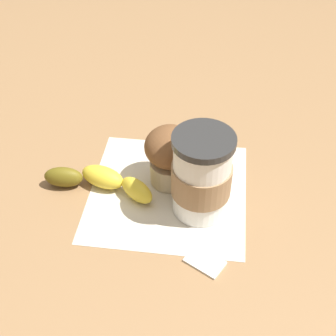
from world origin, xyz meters
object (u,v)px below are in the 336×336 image
(banana, at_px, (101,181))
(sugar_packet, at_px, (205,261))
(muffin, at_px, (170,154))
(coffee_cup, at_px, (202,176))

(banana, relative_size, sugar_packet, 3.58)
(muffin, relative_size, sugar_packet, 1.95)
(coffee_cup, relative_size, sugar_packet, 2.64)
(banana, xyz_separation_m, sugar_packet, (-0.17, 0.11, -0.01))
(muffin, relative_size, banana, 0.55)
(coffee_cup, distance_m, muffin, 0.07)
(coffee_cup, bearing_deg, muffin, -45.94)
(coffee_cup, distance_m, sugar_packet, 0.12)
(banana, bearing_deg, muffin, -160.84)
(coffee_cup, height_order, muffin, coffee_cup)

